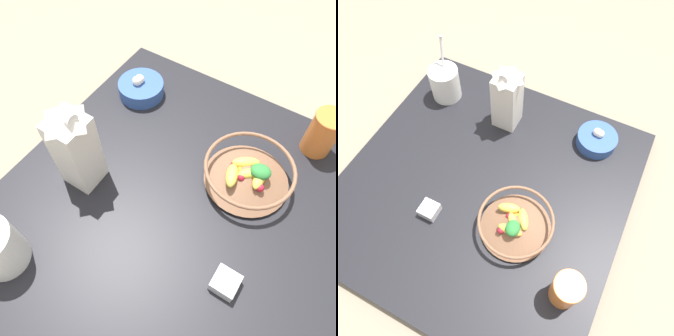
# 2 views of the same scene
# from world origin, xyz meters

# --- Properties ---
(ground_plane) EXTENTS (6.00, 6.00, 0.00)m
(ground_plane) POSITION_xyz_m (0.00, 0.00, 0.00)
(ground_plane) COLOR gray
(countertop) EXTENTS (0.92, 0.92, 0.04)m
(countertop) POSITION_xyz_m (0.00, 0.00, 0.02)
(countertop) COLOR black
(countertop) RESTS_ON ground_plane
(fruit_bowl) EXTENTS (0.23, 0.23, 0.08)m
(fruit_bowl) POSITION_xyz_m (0.16, -0.09, 0.08)
(fruit_bowl) COLOR brown
(fruit_bowl) RESTS_ON countertop
(milk_carton) EXTENTS (0.08, 0.08, 0.26)m
(milk_carton) POSITION_xyz_m (-0.05, 0.28, 0.17)
(milk_carton) COLOR silver
(milk_carton) RESTS_ON countertop
(yogurt_tub) EXTENTS (0.11, 0.12, 0.23)m
(yogurt_tub) POSITION_xyz_m (-0.32, 0.29, 0.11)
(yogurt_tub) COLOR white
(yogurt_tub) RESTS_ON countertop
(drinking_cup) EXTENTS (0.08, 0.08, 0.13)m
(drinking_cup) POSITION_xyz_m (0.36, -0.20, 0.11)
(drinking_cup) COLOR orange
(drinking_cup) RESTS_ON countertop
(spice_jar) EXTENTS (0.06, 0.06, 0.03)m
(spice_jar) POSITION_xyz_m (-0.11, -0.16, 0.05)
(spice_jar) COLOR silver
(spice_jar) RESTS_ON countertop
(garlic_bowl) EXTENTS (0.14, 0.14, 0.07)m
(garlic_bowl) POSITION_xyz_m (0.27, 0.33, 0.06)
(garlic_bowl) COLOR #3356A3
(garlic_bowl) RESTS_ON countertop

